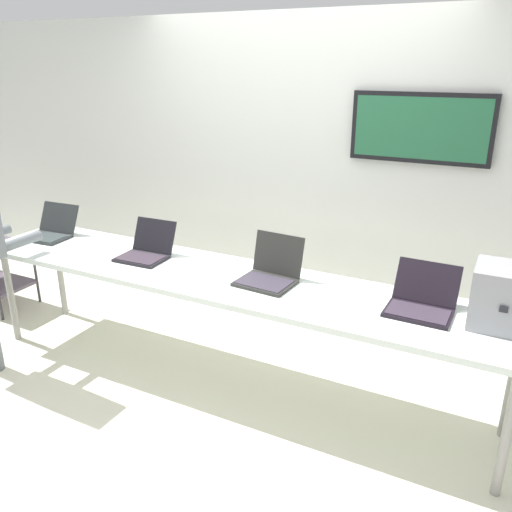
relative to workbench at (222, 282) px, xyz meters
name	(u,v)px	position (x,y,z in m)	size (l,w,h in m)	color
ground	(224,382)	(0.00, 0.00, -0.76)	(8.00, 8.00, 0.04)	beige
back_wall	(295,176)	(0.02, 1.13, 0.49)	(8.00, 0.11, 2.43)	silver
workbench	(222,282)	(0.00, 0.00, 0.00)	(3.72, 0.70, 0.78)	silver
equipment_box	(505,297)	(1.65, 0.08, 0.21)	(0.32, 0.31, 0.32)	gray
laptop_station_0	(50,230)	(-1.60, 0.08, 0.10)	(0.36, 0.37, 0.23)	#252829
laptop_station_1	(146,250)	(-0.64, 0.05, 0.10)	(0.34, 0.35, 0.24)	black
laptop_station_2	(270,272)	(0.32, 0.07, 0.11)	(0.36, 0.36, 0.28)	#262624
laptop_station_3	(422,301)	(1.24, 0.08, 0.10)	(0.36, 0.37, 0.23)	black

